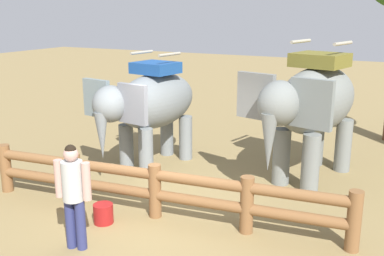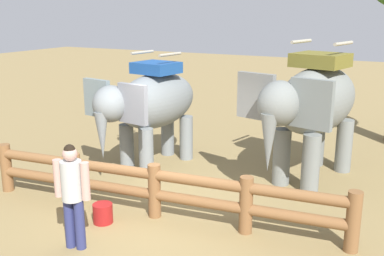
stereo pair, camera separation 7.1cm
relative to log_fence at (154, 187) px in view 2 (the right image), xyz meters
The scene contains 6 objects.
ground_plane 0.66m from the log_fence, 90.00° to the left, with size 60.00×60.00×0.00m, color olive.
log_fence is the anchor object (origin of this frame).
elephant_near_left 3.06m from the log_fence, 123.36° to the left, with size 1.95×3.39×2.86m.
elephant_center 4.10m from the log_fence, 57.11° to the left, with size 2.38×3.81×3.19m.
tourist_woman_in_black 1.76m from the log_fence, 108.52° to the right, with size 0.63×0.41×1.80m.
feed_bucket 1.07m from the log_fence, 137.01° to the right, with size 0.37×0.37×0.37m.
Camera 2 is at (4.36, -7.06, 3.87)m, focal length 42.61 mm.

